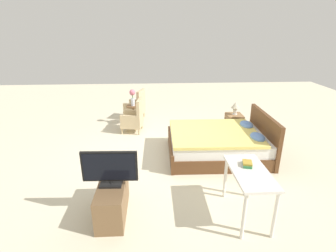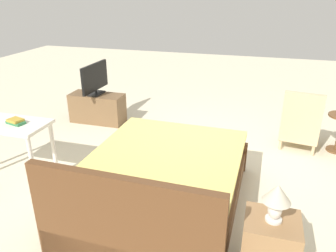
{
  "view_description": "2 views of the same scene",
  "coord_description": "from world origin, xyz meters",
  "views": [
    {
      "loc": [
        5.31,
        -0.32,
        2.71
      ],
      "look_at": [
        0.36,
        -0.04,
        0.83
      ],
      "focal_mm": 28.0,
      "sensor_mm": 36.0,
      "label": 1
    },
    {
      "loc": [
        -0.82,
        4.01,
        2.28
      ],
      "look_at": [
        0.29,
        0.22,
        0.6
      ],
      "focal_mm": 35.0,
      "sensor_mm": 36.0,
      "label": 2
    }
  ],
  "objects": [
    {
      "name": "ground_plane",
      "position": [
        0.0,
        0.0,
        0.0
      ],
      "size": [
        16.0,
        16.0,
        0.0
      ],
      "primitive_type": "plane",
      "color": "beige"
    },
    {
      "name": "bed",
      "position": [
        0.1,
        1.11,
        0.3
      ],
      "size": [
        1.7,
        2.15,
        0.96
      ],
      "color": "brown",
      "rests_on": "ground_plane"
    },
    {
      "name": "armchair_by_window_left",
      "position": [
        -2.55,
        -0.87,
        0.37
      ],
      "size": [
        0.68,
        0.68,
        0.92
      ],
      "color": "#CCB284",
      "rests_on": "ground_plane"
    },
    {
      "name": "armchair_by_window_right",
      "position": [
        -1.46,
        -0.86,
        0.37
      ],
      "size": [
        0.61,
        0.61,
        0.92
      ],
      "color": "#CCB284",
      "rests_on": "ground_plane"
    },
    {
      "name": "side_table",
      "position": [
        -2.02,
        -0.92,
        0.36
      ],
      "size": [
        0.4,
        0.4,
        0.58
      ],
      "color": "brown",
      "rests_on": "ground_plane"
    },
    {
      "name": "flower_vase",
      "position": [
        -2.02,
        -0.92,
        0.87
      ],
      "size": [
        0.17,
        0.17,
        0.48
      ],
      "color": "silver",
      "rests_on": "side_table"
    },
    {
      "name": "nightstand",
      "position": [
        -1.03,
        1.78,
        0.29
      ],
      "size": [
        0.44,
        0.41,
        0.58
      ],
      "color": "#997047",
      "rests_on": "ground_plane"
    },
    {
      "name": "table_lamp",
      "position": [
        -1.03,
        1.78,
        0.79
      ],
      "size": [
        0.22,
        0.22,
        0.33
      ],
      "color": "silver",
      "rests_on": "nightstand"
    },
    {
      "name": "tv_stand",
      "position": [
        1.96,
        -0.97,
        0.26
      ],
      "size": [
        0.96,
        0.4,
        0.52
      ],
      "color": "brown",
      "rests_on": "ground_plane"
    },
    {
      "name": "tv_flatscreen",
      "position": [
        1.96,
        -0.97,
        0.8
      ],
      "size": [
        0.21,
        0.81,
        0.55
      ],
      "color": "black",
      "rests_on": "tv_stand"
    },
    {
      "name": "vanity_desk",
      "position": [
        2.1,
        1.05,
        0.65
      ],
      "size": [
        1.04,
        0.52,
        0.77
      ],
      "color": "silver",
      "rests_on": "ground_plane"
    },
    {
      "name": "book_stack",
      "position": [
        1.94,
        1.06,
        0.8
      ],
      "size": [
        0.24,
        0.17,
        0.06
      ],
      "color": "#337A47",
      "rests_on": "vanity_desk"
    }
  ]
}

